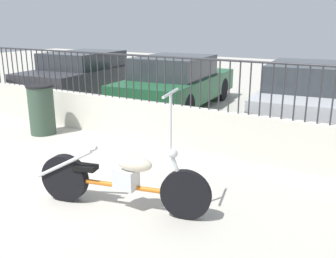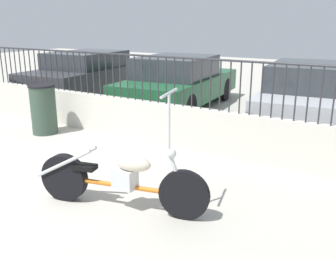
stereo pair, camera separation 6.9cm
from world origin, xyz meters
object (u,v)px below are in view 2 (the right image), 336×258
(motorcycle_orange, at_px, (113,178))
(car_dark_grey, at_px, (91,73))
(car_silver, at_px, (311,96))
(trash_bin, at_px, (44,109))
(car_green, at_px, (179,82))

(motorcycle_orange, xyz_separation_m, car_dark_grey, (-5.18, 5.19, 0.30))
(motorcycle_orange, distance_m, car_silver, 5.09)
(car_silver, bearing_deg, motorcycle_orange, 160.12)
(trash_bin, bearing_deg, car_silver, 35.87)
(trash_bin, bearing_deg, motorcycle_orange, -28.05)
(car_silver, bearing_deg, car_dark_grey, 81.81)
(motorcycle_orange, bearing_deg, car_silver, 62.36)
(motorcycle_orange, height_order, car_dark_grey, motorcycle_orange)
(car_dark_grey, distance_m, car_green, 3.05)
(car_dark_grey, relative_size, car_green, 1.08)
(car_green, relative_size, car_silver, 1.06)
(car_silver, bearing_deg, trash_bin, 120.01)
(car_dark_grey, bearing_deg, motorcycle_orange, -140.92)
(motorcycle_orange, height_order, car_silver, motorcycle_orange)
(motorcycle_orange, xyz_separation_m, trash_bin, (-3.21, 1.71, 0.12))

